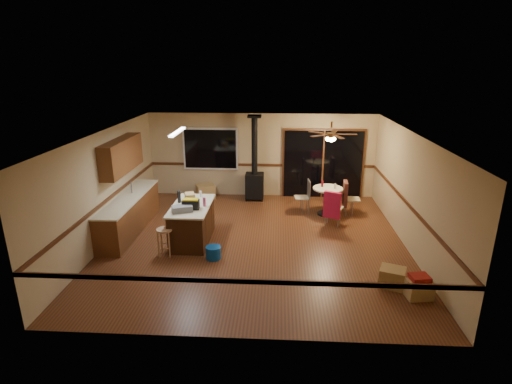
# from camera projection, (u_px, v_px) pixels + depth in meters

# --- Properties ---
(floor) EXTENTS (7.00, 7.00, 0.00)m
(floor) POSITION_uv_depth(u_px,v_px,m) (255.00, 242.00, 9.52)
(floor) COLOR #572D18
(floor) RESTS_ON ground
(ceiling) EXTENTS (7.00, 7.00, 0.00)m
(ceiling) POSITION_uv_depth(u_px,v_px,m) (255.00, 133.00, 8.71)
(ceiling) COLOR silver
(ceiling) RESTS_ON ground
(wall_back) EXTENTS (7.00, 0.00, 7.00)m
(wall_back) POSITION_uv_depth(u_px,v_px,m) (262.00, 155.00, 12.44)
(wall_back) COLOR tan
(wall_back) RESTS_ON ground
(wall_front) EXTENTS (7.00, 0.00, 7.00)m
(wall_front) POSITION_uv_depth(u_px,v_px,m) (241.00, 264.00, 5.80)
(wall_front) COLOR tan
(wall_front) RESTS_ON ground
(wall_left) EXTENTS (0.00, 7.00, 7.00)m
(wall_left) POSITION_uv_depth(u_px,v_px,m) (106.00, 187.00, 9.31)
(wall_left) COLOR tan
(wall_left) RESTS_ON ground
(wall_right) EXTENTS (0.00, 7.00, 7.00)m
(wall_right) POSITION_uv_depth(u_px,v_px,m) (411.00, 193.00, 8.93)
(wall_right) COLOR tan
(wall_right) RESTS_ON ground
(chair_rail) EXTENTS (7.00, 7.00, 0.08)m
(chair_rail) POSITION_uv_depth(u_px,v_px,m) (255.00, 202.00, 9.21)
(chair_rail) COLOR #452311
(chair_rail) RESTS_ON ground
(window) EXTENTS (1.72, 0.10, 1.32)m
(window) POSITION_uv_depth(u_px,v_px,m) (210.00, 149.00, 12.41)
(window) COLOR black
(window) RESTS_ON ground
(sliding_door) EXTENTS (2.52, 0.10, 2.10)m
(sliding_door) POSITION_uv_depth(u_px,v_px,m) (323.00, 164.00, 12.37)
(sliding_door) COLOR black
(sliding_door) RESTS_ON ground
(lower_cabinets) EXTENTS (0.60, 3.00, 0.86)m
(lower_cabinets) POSITION_uv_depth(u_px,v_px,m) (130.00, 214.00, 10.04)
(lower_cabinets) COLOR brown
(lower_cabinets) RESTS_ON ground
(countertop) EXTENTS (0.64, 3.04, 0.04)m
(countertop) POSITION_uv_depth(u_px,v_px,m) (128.00, 198.00, 9.89)
(countertop) COLOR beige
(countertop) RESTS_ON lower_cabinets
(upper_cabinets) EXTENTS (0.35, 2.00, 0.80)m
(upper_cabinets) POSITION_uv_depth(u_px,v_px,m) (122.00, 155.00, 9.77)
(upper_cabinets) COLOR brown
(upper_cabinets) RESTS_ON ground
(kitchen_island) EXTENTS (0.88, 1.68, 0.90)m
(kitchen_island) POSITION_uv_depth(u_px,v_px,m) (192.00, 223.00, 9.46)
(kitchen_island) COLOR #321B0C
(kitchen_island) RESTS_ON ground
(wood_stove) EXTENTS (0.55, 0.50, 2.52)m
(wood_stove) POSITION_uv_depth(u_px,v_px,m) (255.00, 177.00, 12.20)
(wood_stove) COLOR black
(wood_stove) RESTS_ON ground
(ceiling_fan) EXTENTS (0.24, 0.24, 0.55)m
(ceiling_fan) POSITION_uv_depth(u_px,v_px,m) (331.00, 136.00, 10.53)
(ceiling_fan) COLOR brown
(ceiling_fan) RESTS_ON ceiling
(fluorescent_strip) EXTENTS (0.10, 1.20, 0.04)m
(fluorescent_strip) POSITION_uv_depth(u_px,v_px,m) (177.00, 132.00, 9.10)
(fluorescent_strip) COLOR white
(fluorescent_strip) RESTS_ON ceiling
(toolbox_grey) EXTENTS (0.50, 0.39, 0.14)m
(toolbox_grey) POSITION_uv_depth(u_px,v_px,m) (182.00, 209.00, 8.89)
(toolbox_grey) COLOR slate
(toolbox_grey) RESTS_ON kitchen_island
(toolbox_black) EXTENTS (0.39, 0.21, 0.21)m
(toolbox_black) POSITION_uv_depth(u_px,v_px,m) (191.00, 204.00, 9.05)
(toolbox_black) COLOR black
(toolbox_black) RESTS_ON kitchen_island
(toolbox_yellow_lid) EXTENTS (0.35, 0.19, 0.03)m
(toolbox_yellow_lid) POSITION_uv_depth(u_px,v_px,m) (191.00, 200.00, 9.01)
(toolbox_yellow_lid) COLOR gold
(toolbox_yellow_lid) RESTS_ON toolbox_black
(box_on_island) EXTENTS (0.30, 0.35, 0.20)m
(box_on_island) POSITION_uv_depth(u_px,v_px,m) (190.00, 197.00, 9.55)
(box_on_island) COLOR #9F7C46
(box_on_island) RESTS_ON kitchen_island
(bottle_dark) EXTENTS (0.10, 0.10, 0.29)m
(bottle_dark) POSITION_uv_depth(u_px,v_px,m) (179.00, 197.00, 9.45)
(bottle_dark) COLOR black
(bottle_dark) RESTS_ON kitchen_island
(bottle_pink) EXTENTS (0.08, 0.08, 0.21)m
(bottle_pink) POSITION_uv_depth(u_px,v_px,m) (204.00, 202.00, 9.22)
(bottle_pink) COLOR #D84C8C
(bottle_pink) RESTS_ON kitchen_island
(bottle_white) EXTENTS (0.07, 0.07, 0.16)m
(bottle_white) POSITION_uv_depth(u_px,v_px,m) (201.00, 194.00, 9.83)
(bottle_white) COLOR white
(bottle_white) RESTS_ON kitchen_island
(bar_stool) EXTENTS (0.44, 0.44, 0.63)m
(bar_stool) POSITION_uv_depth(u_px,v_px,m) (165.00, 242.00, 8.77)
(bar_stool) COLOR tan
(bar_stool) RESTS_ON floor
(blue_bucket) EXTENTS (0.35, 0.35, 0.28)m
(blue_bucket) POSITION_uv_depth(u_px,v_px,m) (213.00, 253.00, 8.68)
(blue_bucket) COLOR #0B4AA3
(blue_bucket) RESTS_ON floor
(dining_table) EXTENTS (0.83, 0.83, 0.78)m
(dining_table) POSITION_uv_depth(u_px,v_px,m) (327.00, 197.00, 11.06)
(dining_table) COLOR black
(dining_table) RESTS_ON ground
(glass_red) EXTENTS (0.07, 0.07, 0.17)m
(glass_red) POSITION_uv_depth(u_px,v_px,m) (322.00, 184.00, 11.05)
(glass_red) COLOR #590C14
(glass_red) RESTS_ON dining_table
(glass_cream) EXTENTS (0.08, 0.08, 0.13)m
(glass_cream) POSITION_uv_depth(u_px,v_px,m) (335.00, 186.00, 10.90)
(glass_cream) COLOR beige
(glass_cream) RESTS_ON dining_table
(chair_left) EXTENTS (0.44, 0.44, 0.51)m
(chair_left) POSITION_uv_depth(u_px,v_px,m) (306.00, 193.00, 11.17)
(chair_left) COLOR tan
(chair_left) RESTS_ON ground
(chair_near) EXTENTS (0.57, 0.59, 0.70)m
(chair_near) POSITION_uv_depth(u_px,v_px,m) (332.00, 205.00, 10.21)
(chair_near) COLOR tan
(chair_near) RESTS_ON ground
(chair_right) EXTENTS (0.48, 0.45, 0.70)m
(chair_right) POSITION_uv_depth(u_px,v_px,m) (346.00, 194.00, 11.06)
(chair_right) COLOR tan
(chair_right) RESTS_ON ground
(box_under_window) EXTENTS (0.67, 0.61, 0.43)m
(box_under_window) POSITION_uv_depth(u_px,v_px,m) (206.00, 191.00, 12.49)
(box_under_window) COLOR #9F7C46
(box_under_window) RESTS_ON floor
(box_corner_a) EXTENTS (0.50, 0.44, 0.34)m
(box_corner_a) POSITION_uv_depth(u_px,v_px,m) (418.00, 288.00, 7.26)
(box_corner_a) COLOR #9F7C46
(box_corner_a) RESTS_ON floor
(box_corner_b) EXTENTS (0.57, 0.53, 0.37)m
(box_corner_b) POSITION_uv_depth(u_px,v_px,m) (392.00, 277.00, 7.59)
(box_corner_b) COLOR #9F7C46
(box_corner_b) RESTS_ON floor
(box_small_red) EXTENTS (0.37, 0.33, 0.09)m
(box_small_red) POSITION_uv_depth(u_px,v_px,m) (420.00, 278.00, 7.19)
(box_small_red) COLOR maroon
(box_small_red) RESTS_ON box_corner_a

